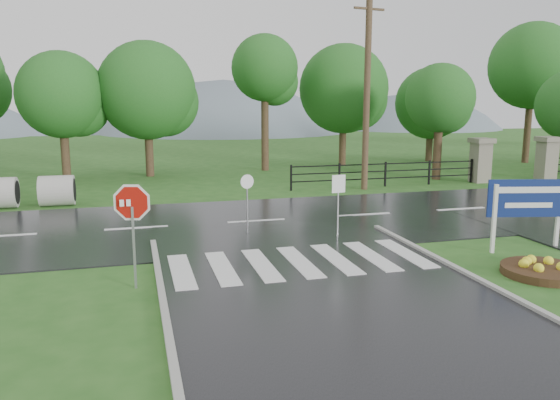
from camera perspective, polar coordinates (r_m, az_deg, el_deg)
name	(u,v)px	position (r m, az deg, el deg)	size (l,w,h in m)	color
ground	(386,348)	(9.77, 11.04, -14.92)	(120.00, 120.00, 0.00)	#295B1E
main_road	(256,222)	(18.79, -2.48, -2.32)	(90.00, 8.00, 0.04)	black
crosswalk	(299,261)	(14.10, 2.04, -6.43)	(6.50, 2.80, 0.02)	silver
pillar_west	(481,159)	(29.47, 20.22, 4.02)	(1.00, 1.00, 2.24)	gray
pillar_east	(547,157)	(31.95, 26.10, 4.05)	(1.00, 1.00, 2.24)	gray
fence_west	(385,172)	(26.84, 10.96, 2.93)	(9.58, 0.08, 1.20)	black
hills	(194,245)	(75.87, -9.02, -4.70)	(102.00, 48.00, 48.00)	slate
treeline	(221,171)	(32.54, -6.21, 3.07)	(83.20, 5.20, 10.00)	#1B591B
stop_sign	(132,211)	(12.32, -15.19, -1.14)	(1.08, 0.32, 2.51)	#939399
estate_billboard	(528,202)	(16.53, 24.50, -0.17)	(2.24, 0.57, 2.00)	silver
flower_bed	(543,269)	(14.64, 25.81, -6.52)	(1.95, 1.95, 0.39)	#332111
reg_sign_small	(338,193)	(16.28, 6.12, 0.69)	(0.44, 0.07, 1.97)	#939399
reg_sign_round	(247,196)	(16.86, -3.45, 0.45)	(0.43, 0.13, 1.89)	#939399
utility_pole_east	(367,92)	(25.61, 9.07, 11.04)	(1.56, 0.34, 8.80)	#473523
entrance_tree_left	(440,99)	(29.71, 16.38, 10.11)	(3.54, 3.54, 6.00)	#3D2B1C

